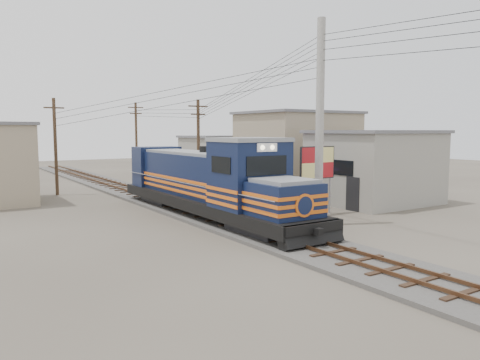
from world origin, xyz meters
TOP-DOWN VIEW (x-y plane):
  - ground at (0.00, 0.00)m, footprint 120.00×120.00m
  - ballast at (0.00, 10.00)m, footprint 3.60×70.00m
  - track at (0.00, 10.00)m, footprint 1.15×70.00m
  - locomotive at (0.00, 4.30)m, footprint 3.12×17.00m
  - utility_pole_main at (3.50, -0.50)m, footprint 0.40×0.40m
  - wooden_pole_mid at (4.50, 14.00)m, footprint 1.60×0.24m
  - wooden_pole_far at (4.80, 28.00)m, footprint 1.60×0.24m
  - wooden_pole_left at (-5.00, 18.00)m, footprint 1.60×0.24m
  - power_lines at (-0.14, 8.49)m, footprint 9.65×19.00m
  - shophouse_front at (11.50, 3.00)m, footprint 7.35×6.30m
  - shophouse_mid at (12.50, 12.00)m, footprint 8.40×7.35m
  - shophouse_back at (11.00, 22.00)m, footprint 6.30×6.30m
  - billboard at (5.31, 1.60)m, footprint 2.47×0.21m
  - market_umbrella at (5.85, 6.25)m, footprint 2.60×2.60m
  - vendor at (6.72, 6.57)m, footprint 0.75×0.55m
  - plant_nursery at (4.44, 4.51)m, footprint 3.47×3.07m

SIDE VIEW (x-z plane):
  - ground at x=0.00m, z-range 0.00..0.00m
  - ballast at x=0.00m, z-range 0.00..0.16m
  - track at x=0.00m, z-range 0.20..0.32m
  - plant_nursery at x=4.44m, z-range -0.07..1.03m
  - vendor at x=6.72m, z-range 0.00..1.88m
  - locomotive at x=0.00m, z-range -0.29..3.93m
  - shophouse_back at x=11.00m, z-range 0.01..4.21m
  - market_umbrella at x=5.85m, z-range 0.98..3.55m
  - shophouse_front at x=11.50m, z-range 0.01..4.71m
  - billboard at x=5.31m, z-range 0.92..4.73m
  - shophouse_mid at x=12.50m, z-range 0.01..6.21m
  - wooden_pole_mid at x=4.50m, z-range 0.18..7.18m
  - wooden_pole_left at x=-5.00m, z-range 0.18..7.18m
  - wooden_pole_far at x=4.80m, z-range 0.18..7.68m
  - utility_pole_main at x=3.50m, z-range 0.00..10.00m
  - power_lines at x=-0.14m, z-range 5.91..9.21m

